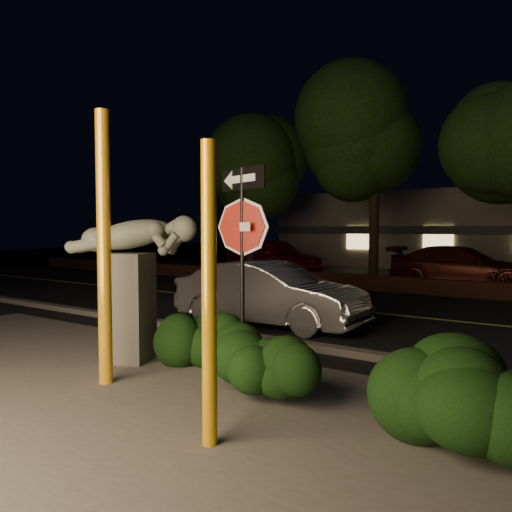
{
  "coord_description": "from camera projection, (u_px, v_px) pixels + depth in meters",
  "views": [
    {
      "loc": [
        4.56,
        -4.43,
        2.03
      ],
      "look_at": [
        -0.1,
        2.19,
        1.6
      ],
      "focal_mm": 35.0,
      "sensor_mm": 36.0,
      "label": 1
    }
  ],
  "objects": [
    {
      "name": "ground",
      "position": [
        413.0,
        299.0,
        14.51
      ],
      "size": [
        90.0,
        90.0,
        0.0
      ],
      "primitive_type": "plane",
      "color": "black",
      "rests_on": "ground"
    },
    {
      "name": "patio",
      "position": [
        98.0,
        412.0,
        5.53
      ],
      "size": [
        14.0,
        6.0,
        0.02
      ],
      "primitive_type": "cube",
      "color": "#4C4944",
      "rests_on": "ground"
    },
    {
      "name": "road",
      "position": [
        374.0,
        313.0,
        12.06
      ],
      "size": [
        80.0,
        8.0,
        0.01
      ],
      "primitive_type": "cube",
      "color": "black",
      "rests_on": "ground"
    },
    {
      "name": "lane_marking",
      "position": [
        374.0,
        313.0,
        12.06
      ],
      "size": [
        80.0,
        0.12,
        0.0
      ],
      "primitive_type": "cube",
      "color": "#BABA4A",
      "rests_on": "road"
    },
    {
      "name": "curb",
      "position": [
        284.0,
        342.0,
        8.71
      ],
      "size": [
        80.0,
        0.25,
        0.12
      ],
      "primitive_type": "cube",
      "color": "#4C4944",
      "rests_on": "ground"
    },
    {
      "name": "brick_wall",
      "position": [
        426.0,
        287.0,
        15.56
      ],
      "size": [
        40.0,
        0.35,
        0.5
      ],
      "primitive_type": "cube",
      "color": "#4F2819",
      "rests_on": "ground"
    },
    {
      "name": "parking_lot",
      "position": [
        468.0,
        279.0,
        20.23
      ],
      "size": [
        40.0,
        12.0,
        0.01
      ],
      "primitive_type": "cube",
      "color": "black",
      "rests_on": "ground"
    },
    {
      "name": "building",
      "position": [
        503.0,
        230.0,
        26.65
      ],
      "size": [
        22.0,
        10.2,
        4.0
      ],
      "color": "#726D5B",
      "rests_on": "ground"
    },
    {
      "name": "tree_far_a",
      "position": [
        250.0,
        152.0,
        21.27
      ],
      "size": [
        4.6,
        4.6,
        7.43
      ],
      "color": "black",
      "rests_on": "ground"
    },
    {
      "name": "tree_far_b",
      "position": [
        375.0,
        120.0,
        18.24
      ],
      "size": [
        5.2,
        5.2,
        8.41
      ],
      "color": "black",
      "rests_on": "ground"
    },
    {
      "name": "yellow_pole_left",
      "position": [
        104.0,
        249.0,
        6.45
      ],
      "size": [
        0.18,
        0.18,
        3.56
      ],
      "primitive_type": "cylinder",
      "color": "#F2A91D",
      "rests_on": "ground"
    },
    {
      "name": "yellow_pole_right",
      "position": [
        209.0,
        295.0,
        4.6
      ],
      "size": [
        0.14,
        0.14,
        2.85
      ],
      "primitive_type": "cylinder",
      "color": "#E8A311",
      "rests_on": "ground"
    },
    {
      "name": "signpost",
      "position": [
        242.0,
        227.0,
        7.01
      ],
      "size": [
        0.95,
        0.31,
        2.9
      ],
      "rotation": [
        0.0,
        0.0,
        -0.3
      ],
      "color": "black",
      "rests_on": "ground"
    },
    {
      "name": "sculpture",
      "position": [
        130.0,
        272.0,
        7.6
      ],
      "size": [
        2.04,
        1.27,
        2.24
      ],
      "rotation": [
        0.0,
        0.0,
        0.4
      ],
      "color": "#4C4944",
      "rests_on": "ground"
    },
    {
      "name": "hedge_center",
      "position": [
        214.0,
        336.0,
        7.31
      ],
      "size": [
        1.97,
        1.34,
        0.94
      ],
      "primitive_type": "ellipsoid",
      "rotation": [
        0.0,
        0.0,
        -0.3
      ],
      "color": "black",
      "rests_on": "ground"
    },
    {
      "name": "hedge_right",
      "position": [
        274.0,
        358.0,
        5.88
      ],
      "size": [
        1.61,
        0.91,
        1.04
      ],
      "primitive_type": "ellipsoid",
      "rotation": [
        0.0,
        0.0,
        0.04
      ],
      "color": "black",
      "rests_on": "ground"
    },
    {
      "name": "hedge_far_right",
      "position": [
        458.0,
        389.0,
        4.61
      ],
      "size": [
        1.62,
        1.03,
        1.11
      ],
      "primitive_type": "ellipsoid",
      "rotation": [
        0.0,
        0.0,
        0.02
      ],
      "color": "black",
      "rests_on": "ground"
    },
    {
      "name": "silver_sedan",
      "position": [
        270.0,
        294.0,
        10.48
      ],
      "size": [
        4.16,
        1.56,
        1.36
      ],
      "primitive_type": "imported",
      "rotation": [
        0.0,
        0.0,
        1.6
      ],
      "color": "#AFAEB3",
      "rests_on": "ground"
    },
    {
      "name": "parked_car_red",
      "position": [
        272.0,
        256.0,
        21.92
      ],
      "size": [
        5.3,
        3.29,
        1.68
      ],
      "primitive_type": "imported",
      "rotation": [
        0.0,
        0.0,
        1.29
      ],
      "color": "maroon",
      "rests_on": "ground"
    },
    {
      "name": "parked_car_darkred",
      "position": [
        462.0,
        267.0,
        17.58
      ],
      "size": [
        5.06,
        2.26,
        1.44
      ],
      "primitive_type": "imported",
      "rotation": [
        0.0,
        0.0,
        1.62
      ],
      "color": "#471611",
      "rests_on": "ground"
    }
  ]
}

